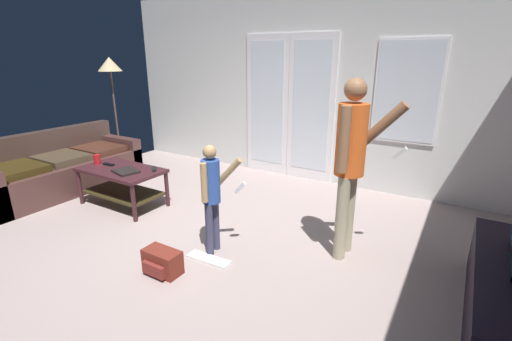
{
  "coord_description": "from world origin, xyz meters",
  "views": [
    {
      "loc": [
        2.33,
        -2.38,
        1.85
      ],
      "look_at": [
        0.7,
        0.3,
        0.83
      ],
      "focal_mm": 25.0,
      "sensor_mm": 36.0,
      "label": 1
    }
  ],
  "objects_px": {
    "tv_stand": "(508,300)",
    "backpack": "(162,262)",
    "coffee_table": "(122,179)",
    "dvd_remote_slim": "(154,169)",
    "cup_near_edge": "(97,159)",
    "person_adult": "(351,155)",
    "laptop_closed": "(126,171)",
    "person_child": "(212,190)",
    "floor_lamp": "(110,71)",
    "leather_couch": "(61,170)",
    "tv_remote_black": "(109,164)",
    "loose_keyboard": "(209,259)"
  },
  "relations": [
    {
      "from": "coffee_table",
      "to": "tv_stand",
      "type": "height_order",
      "value": "coffee_table"
    },
    {
      "from": "floor_lamp",
      "to": "cup_near_edge",
      "type": "relative_size",
      "value": 14.46
    },
    {
      "from": "tv_stand",
      "to": "backpack",
      "type": "distance_m",
      "value": 2.66
    },
    {
      "from": "leather_couch",
      "to": "cup_near_edge",
      "type": "relative_size",
      "value": 16.83
    },
    {
      "from": "coffee_table",
      "to": "laptop_closed",
      "type": "distance_m",
      "value": 0.24
    },
    {
      "from": "floor_lamp",
      "to": "backpack",
      "type": "height_order",
      "value": "floor_lamp"
    },
    {
      "from": "backpack",
      "to": "cup_near_edge",
      "type": "bearing_deg",
      "value": 157.09
    },
    {
      "from": "cup_near_edge",
      "to": "coffee_table",
      "type": "bearing_deg",
      "value": 2.65
    },
    {
      "from": "leather_couch",
      "to": "floor_lamp",
      "type": "xyz_separation_m",
      "value": [
        -0.31,
        1.26,
        1.32
      ]
    },
    {
      "from": "tv_stand",
      "to": "backpack",
      "type": "xyz_separation_m",
      "value": [
        -2.55,
        -0.75,
        -0.13
      ]
    },
    {
      "from": "tv_remote_black",
      "to": "dvd_remote_slim",
      "type": "bearing_deg",
      "value": 12.38
    },
    {
      "from": "tv_remote_black",
      "to": "person_adult",
      "type": "bearing_deg",
      "value": 3.09
    },
    {
      "from": "person_child",
      "to": "loose_keyboard",
      "type": "height_order",
      "value": "person_child"
    },
    {
      "from": "person_child",
      "to": "floor_lamp",
      "type": "distance_m",
      "value": 3.68
    },
    {
      "from": "tv_stand",
      "to": "backpack",
      "type": "bearing_deg",
      "value": -163.55
    },
    {
      "from": "cup_near_edge",
      "to": "dvd_remote_slim",
      "type": "bearing_deg",
      "value": 13.94
    },
    {
      "from": "coffee_table",
      "to": "backpack",
      "type": "xyz_separation_m",
      "value": [
        1.53,
        -0.85,
        -0.25
      ]
    },
    {
      "from": "coffee_table",
      "to": "dvd_remote_slim",
      "type": "relative_size",
      "value": 6.36
    },
    {
      "from": "backpack",
      "to": "laptop_closed",
      "type": "distance_m",
      "value": 1.61
    },
    {
      "from": "person_adult",
      "to": "laptop_closed",
      "type": "bearing_deg",
      "value": -172.06
    },
    {
      "from": "tv_stand",
      "to": "cup_near_edge",
      "type": "xyz_separation_m",
      "value": [
        -4.51,
        0.07,
        0.32
      ]
    },
    {
      "from": "coffee_table",
      "to": "tv_remote_black",
      "type": "distance_m",
      "value": 0.29
    },
    {
      "from": "coffee_table",
      "to": "backpack",
      "type": "distance_m",
      "value": 1.77
    },
    {
      "from": "person_child",
      "to": "tv_remote_black",
      "type": "bearing_deg",
      "value": 170.29
    },
    {
      "from": "floor_lamp",
      "to": "backpack",
      "type": "bearing_deg",
      "value": -33.54
    },
    {
      "from": "loose_keyboard",
      "to": "laptop_closed",
      "type": "bearing_deg",
      "value": 165.64
    },
    {
      "from": "leather_couch",
      "to": "cup_near_edge",
      "type": "bearing_deg",
      "value": 4.28
    },
    {
      "from": "backpack",
      "to": "loose_keyboard",
      "type": "bearing_deg",
      "value": 59.65
    },
    {
      "from": "person_child",
      "to": "cup_near_edge",
      "type": "height_order",
      "value": "person_child"
    },
    {
      "from": "laptop_closed",
      "to": "loose_keyboard",
      "type": "bearing_deg",
      "value": -0.79
    },
    {
      "from": "laptop_closed",
      "to": "cup_near_edge",
      "type": "bearing_deg",
      "value": -170.97
    },
    {
      "from": "person_adult",
      "to": "person_child",
      "type": "relative_size",
      "value": 1.55
    },
    {
      "from": "leather_couch",
      "to": "tv_remote_black",
      "type": "bearing_deg",
      "value": 5.65
    },
    {
      "from": "leather_couch",
      "to": "dvd_remote_slim",
      "type": "distance_m",
      "value": 1.65
    },
    {
      "from": "person_adult",
      "to": "person_child",
      "type": "xyz_separation_m",
      "value": [
        -1.1,
        -0.62,
        -0.35
      ]
    },
    {
      "from": "tv_stand",
      "to": "floor_lamp",
      "type": "relative_size",
      "value": 0.91
    },
    {
      "from": "floor_lamp",
      "to": "dvd_remote_slim",
      "type": "height_order",
      "value": "floor_lamp"
    },
    {
      "from": "person_child",
      "to": "laptop_closed",
      "type": "relative_size",
      "value": 3.59
    },
    {
      "from": "backpack",
      "to": "cup_near_edge",
      "type": "distance_m",
      "value": 2.17
    },
    {
      "from": "leather_couch",
      "to": "tv_remote_black",
      "type": "xyz_separation_m",
      "value": [
        0.97,
        0.1,
        0.21
      ]
    },
    {
      "from": "leather_couch",
      "to": "laptop_closed",
      "type": "distance_m",
      "value": 1.41
    },
    {
      "from": "tv_stand",
      "to": "tv_remote_black",
      "type": "height_order",
      "value": "tv_remote_black"
    },
    {
      "from": "coffee_table",
      "to": "tv_stand",
      "type": "distance_m",
      "value": 4.08
    },
    {
      "from": "leather_couch",
      "to": "coffee_table",
      "type": "bearing_deg",
      "value": 3.71
    },
    {
      "from": "person_adult",
      "to": "floor_lamp",
      "type": "distance_m",
      "value": 4.46
    },
    {
      "from": "floor_lamp",
      "to": "laptop_closed",
      "type": "distance_m",
      "value": 2.38
    },
    {
      "from": "floor_lamp",
      "to": "dvd_remote_slim",
      "type": "relative_size",
      "value": 10.7
    },
    {
      "from": "person_adult",
      "to": "loose_keyboard",
      "type": "bearing_deg",
      "value": -143.82
    },
    {
      "from": "person_adult",
      "to": "cup_near_edge",
      "type": "bearing_deg",
      "value": -174.39
    },
    {
      "from": "person_adult",
      "to": "cup_near_edge",
      "type": "distance_m",
      "value": 3.28
    }
  ]
}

